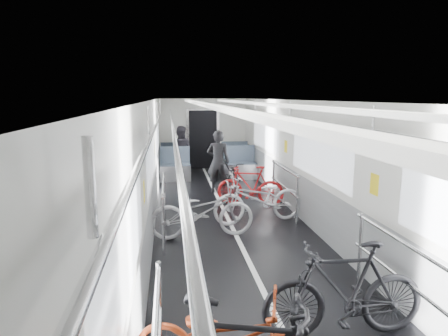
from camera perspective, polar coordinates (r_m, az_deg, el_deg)
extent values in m
cube|color=black|center=(7.27, 1.79, -9.68)|extent=(3.00, 14.00, 0.01)
cube|color=white|center=(6.84, 1.90, 9.56)|extent=(3.00, 14.00, 0.02)
cube|color=silver|center=(6.87, -10.58, -0.68)|extent=(0.02, 14.00, 2.40)
cube|color=silver|center=(7.36, 13.44, -0.07)|extent=(0.02, 14.00, 2.40)
cube|color=silver|center=(13.85, -3.04, 4.91)|extent=(3.00, 0.02, 2.40)
cube|color=white|center=(7.27, 1.79, -9.66)|extent=(0.08, 13.80, 0.01)
cube|color=slate|center=(7.05, -10.14, -6.67)|extent=(0.01, 13.90, 0.90)
cube|color=slate|center=(7.51, 12.99, -5.71)|extent=(0.01, 13.90, 0.90)
cube|color=white|center=(6.83, -10.39, 0.98)|extent=(0.01, 10.80, 0.75)
cube|color=white|center=(7.31, 13.29, 1.47)|extent=(0.01, 10.80, 0.75)
cube|color=white|center=(6.77, -2.75, 9.04)|extent=(0.14, 13.40, 0.05)
cube|color=white|center=(6.96, 6.43, 9.02)|extent=(0.14, 13.40, 0.05)
cube|color=black|center=(13.81, -3.01, 4.06)|extent=(0.95, 0.10, 2.00)
imported|color=#A2A3A7|center=(7.08, -3.14, -6.16)|extent=(1.88, 0.76, 0.97)
imported|color=black|center=(4.45, 16.79, -16.37)|extent=(1.73, 0.51, 1.04)
imported|color=silver|center=(7.90, 5.05, -4.35)|extent=(1.98, 1.02, 0.99)
imported|color=red|center=(9.16, 3.77, -2.53)|extent=(1.59, 0.89, 0.92)
imported|color=black|center=(10.29, 1.40, -1.26)|extent=(0.97, 1.73, 0.86)
imported|color=black|center=(10.26, -0.84, 0.89)|extent=(0.68, 0.53, 1.63)
imported|color=#332F38|center=(12.83, -6.23, 2.54)|extent=(0.90, 0.79, 1.55)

